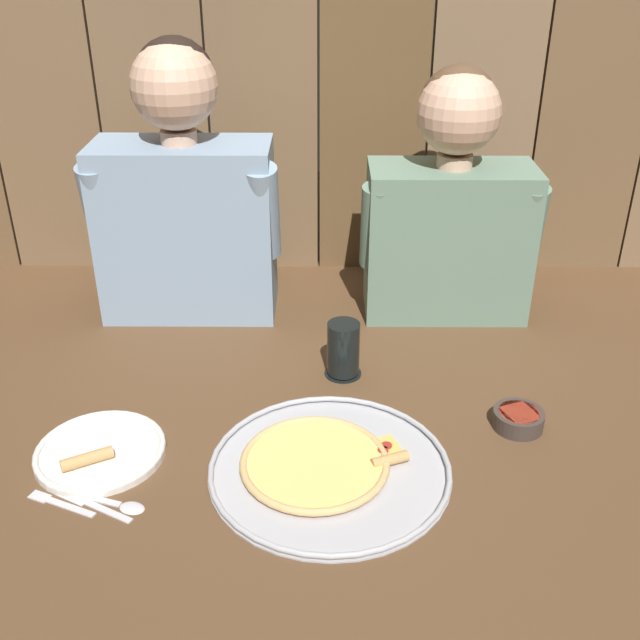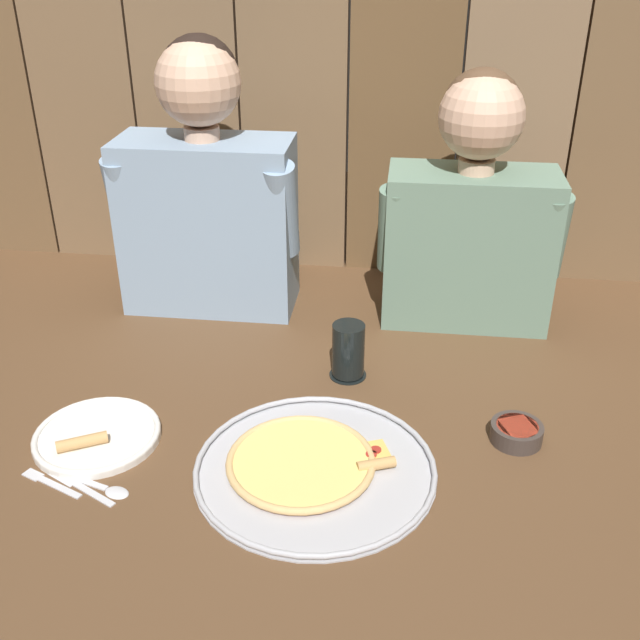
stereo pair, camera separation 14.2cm
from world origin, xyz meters
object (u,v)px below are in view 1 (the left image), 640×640
drinking_glass (343,350)px  dipping_bowl (518,418)px  diner_right (451,204)px  pizza_tray (325,466)px  diner_left (184,193)px  dinner_plate (100,451)px

drinking_glass → dipping_bowl: (0.33, -0.18, -0.04)m
dipping_bowl → diner_right: 0.55m
pizza_tray → diner_left: diner_left is taller
pizza_tray → drinking_glass: size_ratio=3.51×
dinner_plate → diner_left: 0.64m
pizza_tray → diner_right: bearing=64.7°
dinner_plate → dipping_bowl: bearing=6.8°
pizza_tray → dinner_plate: size_ratio=1.82×
drinking_glass → pizza_tray: bearing=-97.0°
drinking_glass → diner_right: 0.44m
pizza_tray → dinner_plate: dinner_plate is taller
dinner_plate → diner_right: 0.93m
drinking_glass → diner_left: size_ratio=0.19×
dipping_bowl → diner_left: (-0.69, 0.48, 0.28)m
drinking_glass → dipping_bowl: bearing=-29.2°
pizza_tray → diner_left: bearing=118.0°
diner_right → drinking_glass: bearing=-130.2°
pizza_tray → drinking_glass: 0.32m
drinking_glass → diner_left: bearing=140.7°
dinner_plate → drinking_glass: (0.44, 0.27, 0.05)m
drinking_glass → diner_left: 0.52m
pizza_tray → dipping_bowl: 0.39m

